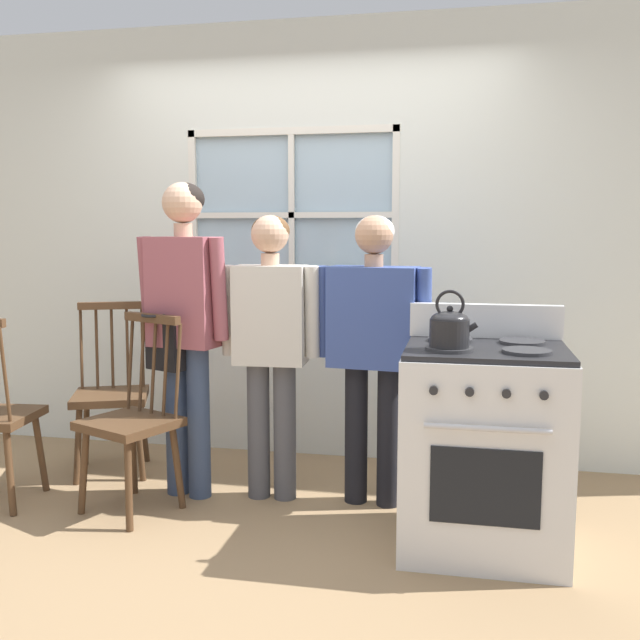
{
  "coord_description": "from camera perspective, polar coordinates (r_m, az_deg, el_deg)",
  "views": [
    {
      "loc": [
        0.97,
        -2.98,
        1.44
      ],
      "look_at": [
        0.28,
        0.4,
        1.0
      ],
      "focal_mm": 40.0,
      "sensor_mm": 36.0,
      "label": 1
    }
  ],
  "objects": [
    {
      "name": "person_elderly_left",
      "position": [
        3.84,
        -10.76,
        0.94
      ],
      "size": [
        0.53,
        0.27,
        1.68
      ],
      "rotation": [
        0.0,
        0.0,
        -0.19
      ],
      "color": "#384766",
      "rests_on": "ground_plane"
    },
    {
      "name": "potted_plant",
      "position": [
        4.37,
        1.17,
        2.55
      ],
      "size": [
        0.12,
        0.12,
        0.24
      ],
      "color": "#42474C",
      "rests_on": "wall_back"
    },
    {
      "name": "handbag",
      "position": [
        3.86,
        -12.28,
        -1.91
      ],
      "size": [
        0.24,
        0.24,
        0.31
      ],
      "color": "black",
      "rests_on": "chair_by_window"
    },
    {
      "name": "person_adult_right",
      "position": [
        3.67,
        4.28,
        -0.97
      ],
      "size": [
        0.61,
        0.26,
        1.51
      ],
      "rotation": [
        0.0,
        0.0,
        -0.1
      ],
      "color": "black",
      "rests_on": "ground_plane"
    },
    {
      "name": "kettle",
      "position": [
        3.09,
        10.33,
        -0.59
      ],
      "size": [
        0.21,
        0.17,
        0.25
      ],
      "color": "black",
      "rests_on": "stove"
    },
    {
      "name": "stove",
      "position": [
        3.34,
        12.95,
        -9.75
      ],
      "size": [
        0.72,
        0.68,
        1.08
      ],
      "color": "silver",
      "rests_on": "ground_plane"
    },
    {
      "name": "person_teen_center",
      "position": [
        3.75,
        -3.96,
        -0.87
      ],
      "size": [
        0.53,
        0.23,
        1.51
      ],
      "rotation": [
        0.0,
        0.0,
        0.04
      ],
      "color": "#4C4C51",
      "rests_on": "ground_plane"
    },
    {
      "name": "wall_back",
      "position": [
        4.48,
        -0.84,
        5.96
      ],
      "size": [
        6.4,
        0.16,
        2.7
      ],
      "color": "silver",
      "rests_on": "ground_plane"
    },
    {
      "name": "chair_center_cluster",
      "position": [
        4.42,
        -16.38,
        -5.83
      ],
      "size": [
        0.54,
        0.53,
        1.01
      ],
      "rotation": [
        0.0,
        0.0,
        0.37
      ],
      "color": "#4C331E",
      "rests_on": "ground_plane"
    },
    {
      "name": "chair_by_window",
      "position": [
        3.79,
        -14.74,
        -7.94
      ],
      "size": [
        0.54,
        0.53,
        1.01
      ],
      "rotation": [
        0.0,
        0.0,
        -0.41
      ],
      "color": "#4C331E",
      "rests_on": "ground_plane"
    },
    {
      "name": "ground_plane",
      "position": [
        3.45,
        -6.13,
        -17.48
      ],
      "size": [
        16.0,
        16.0,
        0.0
      ],
      "primitive_type": "plane",
      "color": "#937551"
    }
  ]
}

